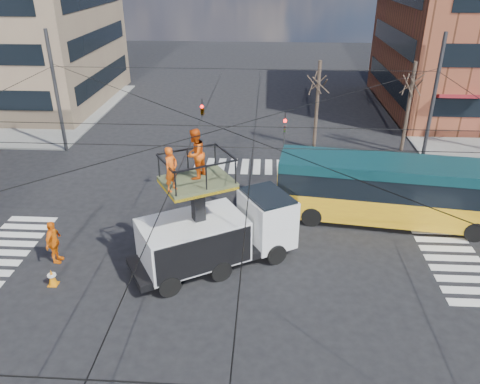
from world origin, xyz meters
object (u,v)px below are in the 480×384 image
(utility_truck, at_px, (217,222))
(worker_ground, at_px, (54,242))
(flagger, at_px, (370,205))
(traffic_cone, at_px, (52,277))
(city_bus, at_px, (398,190))

(utility_truck, xyz_separation_m, worker_ground, (-6.99, -0.37, -1.03))
(worker_ground, bearing_deg, flagger, -69.30)
(utility_truck, distance_m, worker_ground, 7.07)
(worker_ground, xyz_separation_m, flagger, (14.20, 4.55, -0.18))
(traffic_cone, bearing_deg, city_bus, 21.99)
(traffic_cone, bearing_deg, flagger, 24.16)
(flagger, bearing_deg, city_bus, 64.05)
(flagger, bearing_deg, traffic_cone, -85.66)
(flagger, bearing_deg, worker_ground, -92.06)
(worker_ground, distance_m, flagger, 14.91)
(traffic_cone, bearing_deg, worker_ground, 107.56)
(utility_truck, relative_size, worker_ground, 3.67)
(city_bus, height_order, traffic_cone, city_bus)
(traffic_cone, bearing_deg, utility_truck, 16.85)
(utility_truck, bearing_deg, flagger, -0.08)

